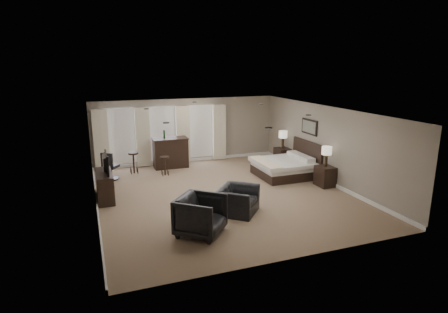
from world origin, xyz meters
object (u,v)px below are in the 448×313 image
object	(u,v)px
nightstand_near	(325,176)
lamp_far	(283,140)
armchair_near	(238,196)
bar_counter	(170,153)
nightstand_far	(282,156)
lamp_near	(326,157)
bar_stool_right	(165,166)
desk_chair	(111,166)
armchair_far	(201,214)
dresser	(105,186)
bed	(280,160)
tv	(104,170)
bar_stool_left	(134,163)

from	to	relation	value
nightstand_near	lamp_far	bearing A→B (deg)	90.00
armchair_near	bar_counter	size ratio (longest dim) A/B	0.81
nightstand_far	lamp_near	bearing A→B (deg)	-90.00
bar_stool_right	lamp_near	bearing A→B (deg)	-32.90
nightstand_near	bar_counter	world-z (taller)	bar_counter
desk_chair	armchair_far	bearing A→B (deg)	143.76
nightstand_far	dresser	bearing A→B (deg)	-166.54
lamp_far	armchair_near	world-z (taller)	lamp_far
nightstand_near	bar_stool_right	bearing A→B (deg)	147.10
armchair_near	armchair_far	bearing A→B (deg)	165.48
lamp_near	armchair_far	distance (m)	5.35
bar_counter	bar_stool_right	distance (m)	1.11
dresser	lamp_near	bearing A→B (deg)	-10.19
bar_counter	armchair_far	bearing A→B (deg)	-95.82
armchair_near	armchair_far	size ratio (longest dim) A/B	1.05
dresser	armchair_near	size ratio (longest dim) A/B	1.30
lamp_near	bed	bearing A→B (deg)	121.54
tv	bar_counter	size ratio (longest dim) A/B	0.76
armchair_near	desk_chair	xyz separation A→B (m)	(-3.02, 4.32, 0.02)
armchair_near	bar_counter	bearing A→B (deg)	48.39
bed	bar_stool_right	xyz separation A→B (m)	(-3.85, 1.61, -0.27)
lamp_far	armchair_near	xyz separation A→B (m)	(-3.59, -4.01, -0.54)
bar_counter	tv	bearing A→B (deg)	-132.96
bar_counter	bar_stool_left	distance (m)	1.51
lamp_far	bar_stool_right	xyz separation A→B (m)	(-4.74, 0.16, -0.67)
nightstand_near	nightstand_far	size ratio (longest dim) A/B	1.00
armchair_near	bar_stool_left	bearing A→B (deg)	64.74
bar_counter	dresser	bearing A→B (deg)	-132.96
lamp_near	armchair_near	xyz separation A→B (m)	(-3.59, -1.11, -0.53)
bar_counter	bar_stool_right	size ratio (longest dim) A/B	1.93
bed	bar_stool_right	world-z (taller)	bed
lamp_far	dresser	bearing A→B (deg)	-166.54
dresser	tv	size ratio (longest dim) A/B	1.39
desk_chair	nightstand_near	bearing A→B (deg)	-169.95
bed	bar_counter	world-z (taller)	bed
armchair_near	armchair_far	distance (m)	1.63
nightstand_far	armchair_near	size ratio (longest dim) A/B	0.61
bar_stool_right	nightstand_near	bearing A→B (deg)	-32.90
bed	nightstand_far	bearing A→B (deg)	58.46
dresser	tv	bearing A→B (deg)	0.00
tv	bar_stool_left	distance (m)	2.78
lamp_far	armchair_near	size ratio (longest dim) A/B	0.64
nightstand_near	desk_chair	distance (m)	7.35
lamp_near	bar_stool_right	world-z (taller)	lamp_near
armchair_far	lamp_far	bearing A→B (deg)	-4.19
dresser	tv	distance (m)	0.48
bed	dresser	xyz separation A→B (m)	(-6.03, -0.21, -0.20)
dresser	bar_stool_left	distance (m)	2.74
lamp_far	tv	xyz separation A→B (m)	(-6.92, -1.66, -0.13)
bed	tv	size ratio (longest dim) A/B	1.89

